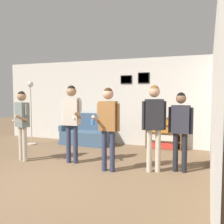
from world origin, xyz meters
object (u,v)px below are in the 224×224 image
object	(u,v)px
couch	(87,134)
person_player_foreground_left	(22,118)
person_spectator_far_right	(181,124)
drinking_cup	(161,116)
bookshelf	(164,133)
person_spectator_near_bookshelf	(154,118)
floor_lamp	(31,103)
person_watcher_holding_cup	(108,120)
person_player_foreground_center	(72,115)

from	to	relation	value
couch	person_player_foreground_left	size ratio (longest dim) A/B	0.94
person_spectator_far_right	drinking_cup	distance (m)	2.20
bookshelf	person_spectator_far_right	xyz separation A→B (m)	(0.69, -2.06, 0.55)
person_player_foreground_left	person_spectator_far_right	distance (m)	3.66
couch	person_spectator_far_right	bearing A→B (deg)	-31.04
couch	person_spectator_near_bookshelf	xyz separation A→B (m)	(2.61, -2.08, 0.81)
floor_lamp	person_spectator_near_bookshelf	distance (m)	4.41
person_watcher_holding_cup	floor_lamp	bearing A→B (deg)	153.46
person_player_foreground_center	person_spectator_near_bookshelf	distance (m)	1.92
drinking_cup	bookshelf	bearing A→B (deg)	0.29
bookshelf	person_spectator_near_bookshelf	distance (m)	2.37
person_player_foreground_left	person_spectator_near_bookshelf	size ratio (longest dim) A/B	0.93
couch	floor_lamp	world-z (taller)	floor_lamp
couch	person_player_foreground_left	world-z (taller)	person_player_foreground_left
person_player_foreground_center	couch	bearing A→B (deg)	108.15
person_watcher_holding_cup	person_spectator_far_right	size ratio (longest dim) A/B	1.06
person_player_foreground_left	drinking_cup	distance (m)	3.83
bookshelf	person_spectator_far_right	size ratio (longest dim) A/B	0.62
bookshelf	drinking_cup	size ratio (longest dim) A/B	10.63
person_spectator_near_bookshelf	floor_lamp	bearing A→B (deg)	162.24
bookshelf	couch	bearing A→B (deg)	-175.53
bookshelf	floor_lamp	size ratio (longest dim) A/B	0.51
couch	person_player_foreground_left	xyz separation A→B (m)	(-0.52, -2.37, 0.72)
person_spectator_near_bookshelf	person_player_foreground_center	bearing A→B (deg)	-179.15
person_spectator_far_right	bookshelf	bearing A→B (deg)	108.40
person_spectator_near_bookshelf	couch	bearing A→B (deg)	141.46
drinking_cup	couch	bearing A→B (deg)	-175.37
bookshelf	person_player_foreground_center	xyz separation A→B (m)	(-1.74, -2.29, 0.67)
bookshelf	person_player_foreground_center	distance (m)	2.96
person_player_foreground_center	person_watcher_holding_cup	size ratio (longest dim) A/B	1.04
couch	person_spectator_far_right	xyz separation A→B (m)	(3.11, -1.87, 0.70)
person_player_foreground_left	person_spectator_near_bookshelf	xyz separation A→B (m)	(3.12, 0.29, 0.09)
person_player_foreground_center	person_spectator_near_bookshelf	world-z (taller)	person_player_foreground_center
person_player_foreground_left	person_player_foreground_center	world-z (taller)	person_player_foreground_center
person_spectator_near_bookshelf	person_spectator_far_right	xyz separation A→B (m)	(0.51, 0.20, -0.11)
person_player_foreground_center	bookshelf	bearing A→B (deg)	52.86
bookshelf	person_player_foreground_center	bearing A→B (deg)	-127.14
drinking_cup	person_player_foreground_center	bearing A→B (deg)	-125.72
person_watcher_holding_cup	person_spectator_far_right	bearing A→B (deg)	20.03
person_player_foreground_left	person_watcher_holding_cup	world-z (taller)	person_watcher_holding_cup
person_player_foreground_left	person_spectator_far_right	size ratio (longest dim) A/B	1.02
person_player_foreground_left	person_spectator_far_right	xyz separation A→B (m)	(3.63, 0.50, -0.02)
floor_lamp	person_player_foreground_center	xyz separation A→B (m)	(2.28, -1.37, -0.20)
person_player_foreground_left	person_spectator_far_right	bearing A→B (deg)	7.77
person_spectator_far_right	drinking_cup	bearing A→B (deg)	110.57
couch	person_player_foreground_center	size ratio (longest dim) A/B	0.88
floor_lamp	person_watcher_holding_cup	size ratio (longest dim) A/B	1.15
person_player_foreground_center	person_spectator_far_right	distance (m)	2.44
floor_lamp	person_watcher_holding_cup	xyz separation A→B (m)	(3.30, -1.65, -0.25)
person_watcher_holding_cup	person_spectator_near_bookshelf	distance (m)	0.94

